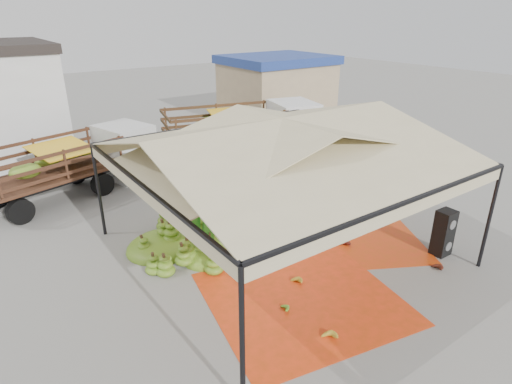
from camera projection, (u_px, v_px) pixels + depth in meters
ground at (279, 249)px, 12.93m from camera, size 90.00×90.00×0.00m
canopy_tent at (282, 144)px, 11.64m from camera, size 8.10×8.10×4.00m
building_tan at (277, 88)px, 27.21m from camera, size 6.30×5.30×4.10m
tarp_left at (303, 298)px, 10.71m from camera, size 5.25×5.08×0.01m
tarp_right at (349, 233)px, 13.84m from camera, size 5.59×5.67×0.01m
banana_heap at (208, 223)px, 13.29m from camera, size 5.41×4.60×1.08m
hand_yellow_a at (295, 281)px, 11.22m from camera, size 0.54×0.48×0.22m
hand_yellow_b at (329, 336)px, 9.30m from camera, size 0.61×0.57×0.22m
hand_red_a at (436, 267)px, 11.82m from camera, size 0.54×0.48×0.22m
hand_red_b at (344, 244)px, 12.99m from camera, size 0.61×0.56×0.23m
hand_green at (283, 308)px, 10.22m from camera, size 0.49×0.44×0.19m
hanging_bunches at (248, 170)px, 11.73m from camera, size 3.24×0.24×0.20m
speaker_stack at (443, 233)px, 12.40m from camera, size 0.52×0.45×1.40m
banana_leaves at (207, 261)px, 12.32m from camera, size 0.96×1.36×3.70m
vendor at (233, 188)px, 14.80m from camera, size 0.84×0.71×1.95m
truck_left at (79, 158)px, 16.58m from camera, size 6.91×3.94×2.25m
truck_right at (249, 125)px, 20.57m from camera, size 7.70×4.19×2.51m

